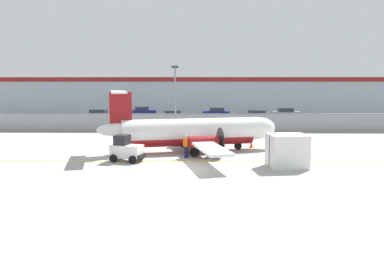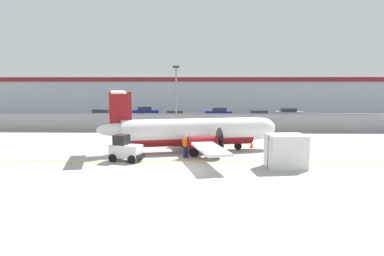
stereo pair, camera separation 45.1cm
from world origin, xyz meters
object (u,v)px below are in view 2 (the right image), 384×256
at_px(traffic_cone_near_right, 252,144).
at_px(commuter_airplane, 195,132).
at_px(parked_car_0, 100,115).
at_px(parked_car_2, 176,116).
at_px(traffic_cone_near_left, 212,149).
at_px(parked_car_1, 145,112).
at_px(ground_crew_worker, 186,145).
at_px(cargo_container, 286,151).
at_px(apron_light_pole, 176,95).
at_px(parked_car_3, 219,113).
at_px(parked_car_4, 258,116).
at_px(baggage_tug, 125,149).
at_px(parked_car_5, 289,113).
at_px(traffic_cone_far_left, 277,151).

bearing_deg(traffic_cone_near_right, commuter_airplane, -158.92).
xyz_separation_m(parked_car_0, parked_car_2, (11.09, -1.83, 0.00)).
bearing_deg(traffic_cone_near_left, parked_car_1, 108.24).
distance_m(ground_crew_worker, cargo_container, 7.41).
xyz_separation_m(traffic_cone_near_left, parked_car_1, (-10.04, 30.45, 0.58)).
bearing_deg(apron_light_pole, ground_crew_worker, -82.39).
distance_m(ground_crew_worker, traffic_cone_near_left, 2.88).
height_order(parked_car_0, parked_car_3, same).
distance_m(traffic_cone_near_right, parked_car_1, 31.07).
bearing_deg(parked_car_0, apron_light_pole, 134.26).
bearing_deg(cargo_container, parked_car_4, 78.27).
distance_m(parked_car_1, parked_car_4, 18.52).
bearing_deg(baggage_tug, apron_light_pole, 94.97).
xyz_separation_m(parked_car_3, apron_light_pole, (-5.24, -19.46, 3.41)).
bearing_deg(apron_light_pole, parked_car_0, 128.99).
bearing_deg(parked_car_2, baggage_tug, -99.49).
height_order(traffic_cone_near_right, parked_car_4, parked_car_4).
bearing_deg(parked_car_4, commuter_airplane, 64.85).
height_order(commuter_airplane, parked_car_2, commuter_airplane).
xyz_separation_m(baggage_tug, traffic_cone_near_right, (9.71, 5.79, -0.54)).
bearing_deg(ground_crew_worker, baggage_tug, -106.36).
height_order(parked_car_1, parked_car_2, same).
xyz_separation_m(commuter_airplane, parked_car_2, (-3.18, 21.81, -0.71)).
xyz_separation_m(parked_car_1, parked_car_2, (5.49, -8.03, 0.00)).
relative_size(traffic_cone_near_left, apron_light_pole, 0.09).
bearing_deg(cargo_container, parked_car_5, 69.74).
distance_m(baggage_tug, parked_car_3, 32.99).
relative_size(commuter_airplane, parked_car_2, 3.66).
distance_m(ground_crew_worker, parked_car_1, 33.40).
distance_m(traffic_cone_far_left, apron_light_pole, 13.73).
bearing_deg(baggage_tug, parked_car_2, 103.51).
height_order(parked_car_0, parked_car_1, same).
height_order(traffic_cone_near_left, parked_car_4, parked_car_4).
bearing_deg(apron_light_pole, traffic_cone_near_right, -44.10).
distance_m(ground_crew_worker, traffic_cone_near_right, 7.09).
distance_m(traffic_cone_near_left, parked_car_4, 24.19).
bearing_deg(traffic_cone_near_left, commuter_airplane, 155.89).
distance_m(parked_car_0, parked_car_4, 22.64).
height_order(traffic_cone_near_left, traffic_cone_near_right, same).
bearing_deg(baggage_tug, parked_car_3, 93.26).
bearing_deg(cargo_container, commuter_airplane, 130.02).
xyz_separation_m(parked_car_1, apron_light_pole, (6.54, -21.20, 3.41)).
relative_size(parked_car_3, apron_light_pole, 0.60).
relative_size(traffic_cone_far_left, apron_light_pole, 0.09).
bearing_deg(parked_car_0, parked_car_4, -177.51).
bearing_deg(cargo_container, ground_crew_worker, 148.31).
height_order(cargo_container, traffic_cone_near_left, cargo_container).
bearing_deg(parked_car_4, apron_light_pole, 48.19).
xyz_separation_m(traffic_cone_far_left, parked_car_0, (-20.62, 25.04, 0.58)).
distance_m(traffic_cone_far_left, parked_car_3, 29.68).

